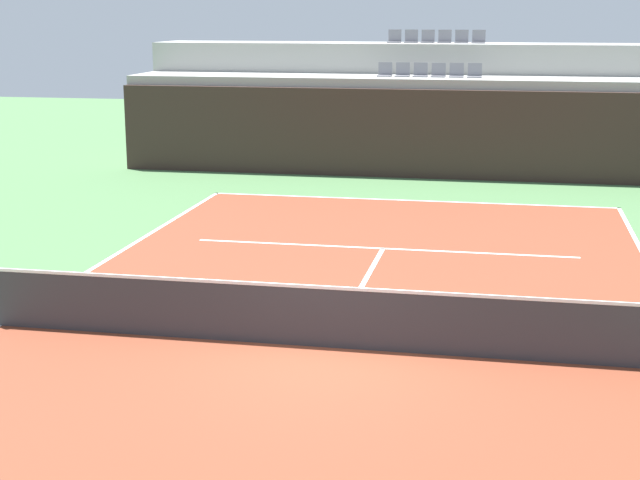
{
  "coord_description": "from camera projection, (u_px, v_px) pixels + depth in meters",
  "views": [
    {
      "loc": [
        2.58,
        -13.64,
        4.98
      ],
      "look_at": [
        -0.52,
        2.0,
        1.2
      ],
      "focal_mm": 54.09,
      "sensor_mm": 36.0,
      "label": 1
    }
  ],
  "objects": [
    {
      "name": "ground_plane",
      "position": [
        328.0,
        348.0,
        14.65
      ],
      "size": [
        80.0,
        80.0,
        0.0
      ],
      "primitive_type": "plane",
      "color": "#477042"
    },
    {
      "name": "seating_row_upper",
      "position": [
        436.0,
        39.0,
        32.4
      ],
      "size": [
        3.26,
        0.44,
        0.44
      ],
      "color": "slate",
      "rests_on": "stands_tier_upper"
    },
    {
      "name": "stands_tier_upper",
      "position": [
        434.0,
        102.0,
        32.79
      ],
      "size": [
        19.21,
        2.4,
        3.96
      ],
      "primitive_type": "cube",
      "color": "#9E9E99",
      "rests_on": "ground_plane"
    },
    {
      "name": "service_line_far",
      "position": [
        383.0,
        248.0,
        20.76
      ],
      "size": [
        8.26,
        0.1,
        0.0
      ],
      "primitive_type": "cube",
      "color": "white",
      "rests_on": "court_surface"
    },
    {
      "name": "baseline_far",
      "position": [
        410.0,
        200.0,
        26.06
      ],
      "size": [
        11.0,
        0.1,
        0.0
      ],
      "primitive_type": "cube",
      "color": "white",
      "rests_on": "court_surface"
    },
    {
      "name": "centre_service_line",
      "position": [
        360.0,
        289.0,
        17.7
      ],
      "size": [
        0.1,
        6.4,
        0.0
      ],
      "primitive_type": "cube",
      "color": "white",
      "rests_on": "court_surface"
    },
    {
      "name": "court_surface",
      "position": [
        328.0,
        348.0,
        14.65
      ],
      "size": [
        11.0,
        24.0,
        0.01
      ],
      "primitive_type": "cube",
      "color": "brown",
      "rests_on": "ground_plane"
    },
    {
      "name": "stands_tier_lower",
      "position": [
        428.0,
        125.0,
        30.61
      ],
      "size": [
        19.21,
        2.4,
        2.99
      ],
      "primitive_type": "cube",
      "color": "#9E9E99",
      "rests_on": "ground_plane"
    },
    {
      "name": "tennis_net",
      "position": [
        328.0,
        316.0,
        14.53
      ],
      "size": [
        11.08,
        0.08,
        1.07
      ],
      "color": "black",
      "rests_on": "court_surface"
    },
    {
      "name": "seating_row_lower",
      "position": [
        429.0,
        73.0,
        30.33
      ],
      "size": [
        3.26,
        0.44,
        0.44
      ],
      "color": "slate",
      "rests_on": "stands_tier_lower"
    },
    {
      "name": "back_wall",
      "position": [
        424.0,
        134.0,
        29.36
      ],
      "size": [
        19.21,
        0.3,
        2.7
      ],
      "primitive_type": "cube",
      "color": "#33231E",
      "rests_on": "ground_plane"
    }
  ]
}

